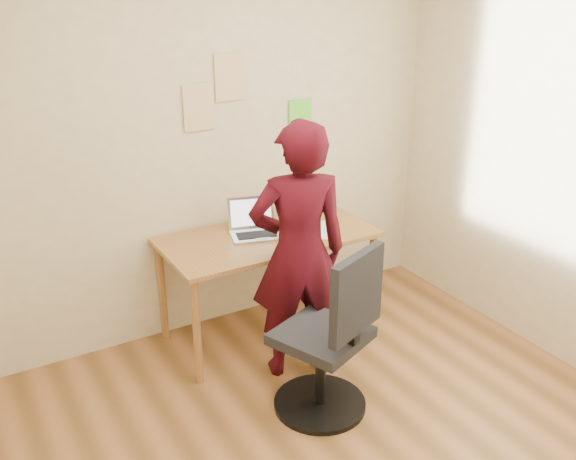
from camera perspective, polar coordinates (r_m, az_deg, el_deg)
room at (r=2.80m, az=6.86°, el=0.46°), size 3.58×3.58×2.78m
desk at (r=4.27m, az=-1.83°, el=-1.53°), size 1.40×0.70×0.74m
laptop at (r=4.25m, az=-3.08°, el=0.31°), size 0.38×0.35×0.22m
paper_sheet at (r=4.32m, az=2.39°, el=0.02°), size 0.35×0.39×0.00m
phone at (r=4.15m, az=1.39°, el=-0.91°), size 0.11×0.13×0.01m
wall_note_left at (r=4.19m, az=-7.93°, el=10.75°), size 0.21×0.00×0.30m
wall_note_mid at (r=4.24m, az=-5.18°, el=13.37°), size 0.21×0.00×0.30m
wall_note_right at (r=4.55m, az=1.11°, el=10.05°), size 0.18×0.00×0.24m
office_chair at (r=3.62m, az=3.85°, el=-10.15°), size 0.59×0.60×1.04m
person at (r=3.81m, az=0.95°, el=-2.04°), size 0.68×0.55×1.62m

